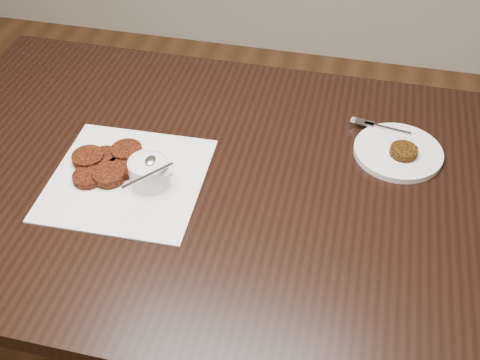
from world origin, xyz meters
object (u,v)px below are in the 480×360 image
napkin (128,179)px  plate_with_patty (399,149)px  sauce_ramekin (148,161)px  table (220,280)px

napkin → plate_with_patty: plate_with_patty is taller
napkin → sauce_ramekin: size_ratio=2.70×
table → plate_with_patty: (0.39, 0.17, 0.39)m
sauce_ramekin → plate_with_patty: (0.52, 0.22, -0.05)m
napkin → plate_with_patty: (0.58, 0.22, 0.01)m
table → napkin: size_ratio=4.44×
sauce_ramekin → plate_with_patty: size_ratio=0.61×
table → napkin: napkin is taller
sauce_ramekin → plate_with_patty: sauce_ramekin is taller
table → napkin: bearing=-163.6°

